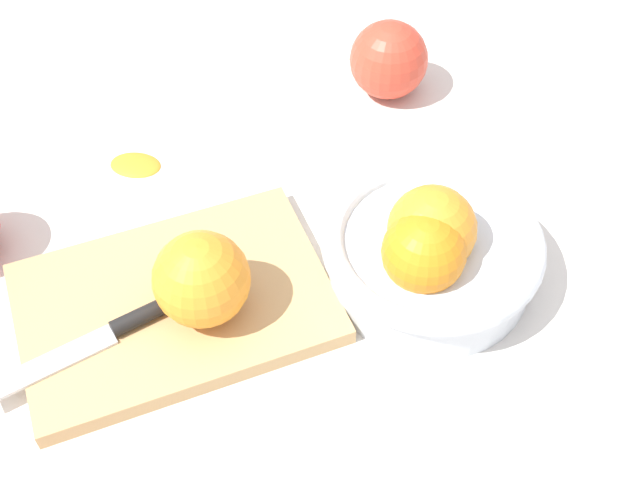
% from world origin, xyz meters
% --- Properties ---
extents(ground_plane, '(2.40, 2.40, 0.00)m').
position_xyz_m(ground_plane, '(0.00, 0.00, 0.00)').
color(ground_plane, silver).
extents(bowl, '(0.19, 0.19, 0.10)m').
position_xyz_m(bowl, '(-0.14, 0.10, 0.04)').
color(bowl, silver).
rests_on(bowl, ground_plane).
extents(cutting_board, '(0.28, 0.21, 0.02)m').
position_xyz_m(cutting_board, '(0.07, 0.02, 0.01)').
color(cutting_board, tan).
rests_on(cutting_board, ground_plane).
extents(orange_on_board, '(0.08, 0.08, 0.08)m').
position_xyz_m(orange_on_board, '(0.05, 0.05, 0.06)').
color(orange_on_board, orange).
rests_on(orange_on_board, cutting_board).
extents(knife, '(0.16, 0.03, 0.01)m').
position_xyz_m(knife, '(0.14, 0.03, 0.02)').
color(knife, silver).
rests_on(knife, cutting_board).
extents(apple_front_left, '(0.08, 0.08, 0.08)m').
position_xyz_m(apple_front_left, '(-0.24, -0.14, 0.04)').
color(apple_front_left, '#D6422D').
rests_on(apple_front_left, ground_plane).
extents(citrus_peel, '(0.06, 0.06, 0.01)m').
position_xyz_m(citrus_peel, '(0.04, -0.16, 0.00)').
color(citrus_peel, orange).
rests_on(citrus_peel, ground_plane).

